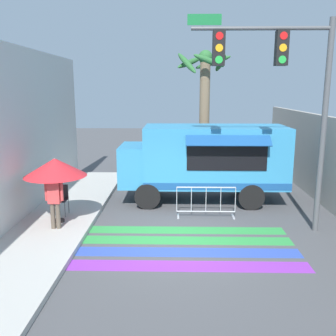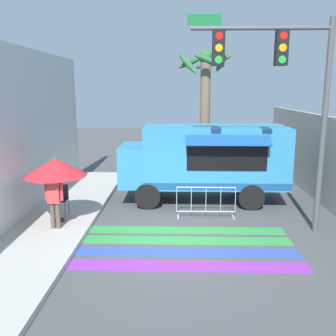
{
  "view_description": "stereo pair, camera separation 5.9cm",
  "coord_description": "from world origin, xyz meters",
  "px_view_note": "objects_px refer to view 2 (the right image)",
  "views": [
    {
      "loc": [
        0.05,
        -9.49,
        4.06
      ],
      "look_at": [
        -0.23,
        2.53,
        1.52
      ],
      "focal_mm": 40.0,
      "sensor_mm": 36.0,
      "label": 1
    },
    {
      "loc": [
        0.1,
        -9.49,
        4.06
      ],
      "look_at": [
        -0.23,
        2.53,
        1.52
      ],
      "focal_mm": 40.0,
      "sensor_mm": 36.0,
      "label": 2
    }
  ],
  "objects_px": {
    "traffic_signal_pole": "(282,80)",
    "patio_umbrella": "(55,167)",
    "food_truck": "(202,158)",
    "barricade_front": "(206,202)",
    "folding_chair": "(61,197)",
    "palm_tree": "(204,98)",
    "vendor_person": "(54,198)"
  },
  "relations": [
    {
      "from": "food_truck",
      "to": "patio_umbrella",
      "type": "relative_size",
      "value": 3.04
    },
    {
      "from": "barricade_front",
      "to": "palm_tree",
      "type": "height_order",
      "value": "palm_tree"
    },
    {
      "from": "food_truck",
      "to": "barricade_front",
      "type": "distance_m",
      "value": 2.1
    },
    {
      "from": "patio_umbrella",
      "to": "vendor_person",
      "type": "bearing_deg",
      "value": -79.05
    },
    {
      "from": "patio_umbrella",
      "to": "palm_tree",
      "type": "bearing_deg",
      "value": 50.93
    },
    {
      "from": "vendor_person",
      "to": "palm_tree",
      "type": "height_order",
      "value": "palm_tree"
    },
    {
      "from": "barricade_front",
      "to": "palm_tree",
      "type": "bearing_deg",
      "value": 87.43
    },
    {
      "from": "folding_chair",
      "to": "barricade_front",
      "type": "relative_size",
      "value": 0.5
    },
    {
      "from": "food_truck",
      "to": "palm_tree",
      "type": "distance_m",
      "value": 3.73
    },
    {
      "from": "vendor_person",
      "to": "palm_tree",
      "type": "relative_size",
      "value": 0.28
    },
    {
      "from": "traffic_signal_pole",
      "to": "vendor_person",
      "type": "xyz_separation_m",
      "value": [
        -6.29,
        -0.37,
        -3.26
      ]
    },
    {
      "from": "food_truck",
      "to": "folding_chair",
      "type": "xyz_separation_m",
      "value": [
        -4.6,
        -2.01,
        -0.9
      ]
    },
    {
      "from": "folding_chair",
      "to": "vendor_person",
      "type": "height_order",
      "value": "vendor_person"
    },
    {
      "from": "food_truck",
      "to": "patio_umbrella",
      "type": "distance_m",
      "value": 5.24
    },
    {
      "from": "patio_umbrella",
      "to": "palm_tree",
      "type": "xyz_separation_m",
      "value": [
        4.73,
        5.83,
        1.85
      ]
    },
    {
      "from": "traffic_signal_pole",
      "to": "patio_umbrella",
      "type": "height_order",
      "value": "traffic_signal_pole"
    },
    {
      "from": "traffic_signal_pole",
      "to": "patio_umbrella",
      "type": "relative_size",
      "value": 3.08
    },
    {
      "from": "barricade_front",
      "to": "food_truck",
      "type": "bearing_deg",
      "value": 91.04
    },
    {
      "from": "folding_chair",
      "to": "barricade_front",
      "type": "xyz_separation_m",
      "value": [
        4.63,
        0.24,
        -0.22
      ]
    },
    {
      "from": "food_truck",
      "to": "traffic_signal_pole",
      "type": "bearing_deg",
      "value": -56.49
    },
    {
      "from": "food_truck",
      "to": "folding_chair",
      "type": "distance_m",
      "value": 5.1
    },
    {
      "from": "patio_umbrella",
      "to": "palm_tree",
      "type": "distance_m",
      "value": 7.73
    },
    {
      "from": "food_truck",
      "to": "traffic_signal_pole",
      "type": "relative_size",
      "value": 0.99
    },
    {
      "from": "traffic_signal_pole",
      "to": "barricade_front",
      "type": "xyz_separation_m",
      "value": [
        -1.88,
        1.12,
        -3.82
      ]
    },
    {
      "from": "folding_chair",
      "to": "palm_tree",
      "type": "bearing_deg",
      "value": 59.21
    },
    {
      "from": "patio_umbrella",
      "to": "folding_chair",
      "type": "distance_m",
      "value": 1.31
    },
    {
      "from": "vendor_person",
      "to": "folding_chair",
      "type": "bearing_deg",
      "value": 105.96
    },
    {
      "from": "traffic_signal_pole",
      "to": "palm_tree",
      "type": "bearing_deg",
      "value": 105.48
    },
    {
      "from": "vendor_person",
      "to": "palm_tree",
      "type": "bearing_deg",
      "value": 59.96
    },
    {
      "from": "food_truck",
      "to": "patio_umbrella",
      "type": "bearing_deg",
      "value": -148.76
    },
    {
      "from": "patio_umbrella",
      "to": "folding_chair",
      "type": "xyz_separation_m",
      "value": [
        -0.12,
        0.71,
        -1.1
      ]
    },
    {
      "from": "palm_tree",
      "to": "barricade_front",
      "type": "bearing_deg",
      "value": -92.57
    }
  ]
}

